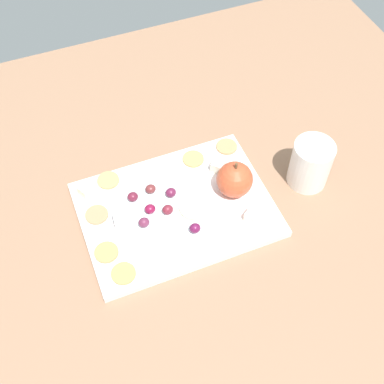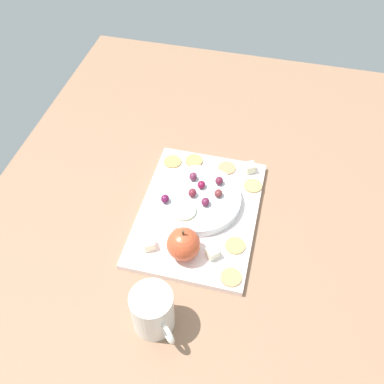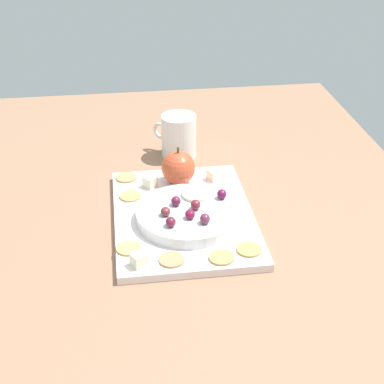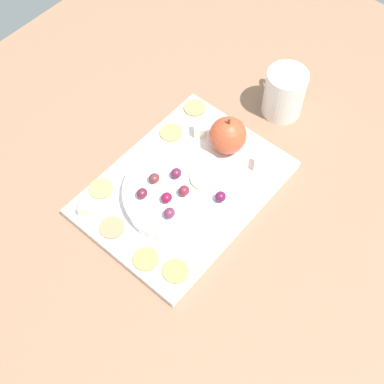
{
  "view_description": "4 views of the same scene",
  "coord_description": "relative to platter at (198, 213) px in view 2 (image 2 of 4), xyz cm",
  "views": [
    {
      "loc": [
        17.47,
        52.81,
        81.73
      ],
      "look_at": [
        -2.01,
        3.89,
        9.64
      ],
      "focal_mm": 46.99,
      "sensor_mm": 36.0,
      "label": 1
    },
    {
      "loc": [
        -57.03,
        -9.57,
        81.33
      ],
      "look_at": [
        3.32,
        5.15,
        8.2
      ],
      "focal_mm": 40.96,
      "sensor_mm": 36.0,
      "label": 2
    },
    {
      "loc": [
        90.94,
        -7.67,
        63.44
      ],
      "look_at": [
        1.27,
        4.61,
        9.95
      ],
      "focal_mm": 54.5,
      "sensor_mm": 36.0,
      "label": 3
    },
    {
      "loc": [
        36.5,
        35.22,
        80.69
      ],
      "look_at": [
        1.88,
        5.77,
        7.3
      ],
      "focal_mm": 47.98,
      "sensor_mm": 36.0,
      "label": 4
    }
  ],
  "objects": [
    {
      "name": "table",
      "position": [
        -0.84,
        -3.08,
        -2.62
      ],
      "size": [
        133.3,
        104.11,
        3.77
      ],
      "primitive_type": "cube",
      "color": "#8E684E",
      "rests_on": "ground"
    },
    {
      "name": "platter",
      "position": [
        0.0,
        0.0,
        0.0
      ],
      "size": [
        34.76,
        25.44,
        1.48
      ],
      "primitive_type": "cube",
      "color": "white",
      "rests_on": "table"
    },
    {
      "name": "serving_dish",
      "position": [
        2.27,
        0.6,
        1.81
      ],
      "size": [
        18.91,
        18.91,
        2.13
      ],
      "primitive_type": "cylinder",
      "color": "silver",
      "rests_on": "platter"
    },
    {
      "name": "apple_whole",
      "position": [
        -11.46,
        0.41,
        4.14
      ],
      "size": [
        6.79,
        6.79,
        6.79
      ],
      "primitive_type": "sphere",
      "color": "#C44B2B",
      "rests_on": "platter"
    },
    {
      "name": "apple_stem",
      "position": [
        -11.46,
        0.41,
        8.13
      ],
      "size": [
        0.5,
        0.5,
        1.2
      ],
      "primitive_type": "cylinder",
      "color": "brown",
      "rests_on": "apple_whole"
    },
    {
      "name": "cheese_cube_0",
      "position": [
        -10.66,
        -5.37,
        1.86
      ],
      "size": [
        3.16,
        3.16,
        2.23
      ],
      "primitive_type": "cube",
      "rotation": [
        0.0,
        0.0,
        0.77
      ],
      "color": "#EBE9CE",
      "rests_on": "platter"
    },
    {
      "name": "cheese_cube_1",
      "position": [
        -11.78,
        7.68,
        1.86
      ],
      "size": [
        3.07,
        3.07,
        2.23
      ],
      "primitive_type": "cube",
      "rotation": [
        0.0,
        0.0,
        0.54
      ],
      "color": "#F9EDC6",
      "rests_on": "platter"
    },
    {
      "name": "cheese_cube_2",
      "position": [
        14.54,
        -9.07,
        1.86
      ],
      "size": [
        3.03,
        3.03,
        2.23
      ],
      "primitive_type": "cube",
      "rotation": [
        0.0,
        0.0,
        0.5
      ],
      "color": "#EAEDC6",
      "rests_on": "platter"
    },
    {
      "name": "cracker_0",
      "position": [
        14.06,
        -3.69,
        0.94
      ],
      "size": [
        4.23,
        4.23,
        0.4
      ],
      "primitive_type": "cylinder",
      "color": "#A98059",
      "rests_on": "platter"
    },
    {
      "name": "cracker_1",
      "position": [
        -7.21,
        -9.48,
        0.94
      ],
      "size": [
        4.23,
        4.23,
        0.4
      ],
      "primitive_type": "cylinder",
      "color": "tan",
      "rests_on": "platter"
    },
    {
      "name": "cracker_2",
      "position": [
        14.58,
        4.5,
        0.94
      ],
      "size": [
        4.23,
        4.23,
        0.4
      ],
      "primitive_type": "cylinder",
      "color": "#AA8851",
      "rests_on": "platter"
    },
    {
      "name": "cracker_3",
      "position": [
        -14.68,
        -9.98,
        0.94
      ],
      "size": [
        4.23,
        4.23,
        0.4
      ],
      "primitive_type": "cylinder",
      "color": "tan",
      "rests_on": "platter"
    },
    {
      "name": "cracker_4",
      "position": [
        13.03,
        9.48,
        0.94
      ],
      "size": [
        4.23,
        4.23,
        0.4
      ],
      "primitive_type": "cylinder",
      "color": "tan",
      "rests_on": "platter"
    },
    {
      "name": "cracker_5",
      "position": [
        9.91,
        -10.55,
        0.94
      ],
      "size": [
        4.23,
        4.23,
        0.4
      ],
      "primitive_type": "cylinder",
      "color": "tan",
      "rests_on": "platter"
    },
    {
      "name": "grape_0",
      "position": [
        6.97,
        2.9,
        3.79
      ],
      "size": [
        1.97,
        1.77,
        1.83
      ],
      "primitive_type": "ellipsoid",
      "color": "#662842",
      "rests_on": "serving_dish"
    },
    {
      "name": "grape_1",
      "position": [
        2.21,
        1.92,
        3.8
      ],
      "size": [
        1.97,
        1.77,
        1.87
      ],
      "primitive_type": "ellipsoid",
      "color": "maroon",
      "rests_on": "serving_dish"
    },
    {
      "name": "grape_2",
      "position": [
        0.39,
        -1.42,
        3.75
      ],
      "size": [
        1.97,
        1.77,
        1.76
      ],
      "primitive_type": "ellipsoid",
      "color": "#601C3A",
      "rests_on": "serving_dish"
    },
    {
      "name": "grape_3",
      "position": [
        3.53,
        -3.63,
        3.66
      ],
      "size": [
        1.97,
        1.77,
        1.58
      ],
      "primitive_type": "ellipsoid",
      "color": "maroon",
      "rests_on": "serving_dish"
    },
    {
      "name": "grape_4",
      "position": [
        7.09,
        -3.0,
        3.75
      ],
      "size": [
        1.97,
        1.77,
        1.77
      ],
      "primitive_type": "ellipsoid",
      "color": "maroon",
      "rests_on": "serving_dish"
    },
    {
      "name": "grape_5",
      "position": [
        -0.93,
        7.27,
        3.78
      ],
      "size": [
        1.97,
        1.77,
        1.83
      ],
      "primitive_type": "ellipsoid",
      "color": "#5F163F",
      "rests_on": "serving_dish"
    },
    {
      "name": "grape_6",
      "position": [
        5.05,
        0.55,
        3.69
      ],
      "size": [
        1.97,
        1.77,
        1.64
      ],
      "primitive_type": "ellipsoid",
      "color": "maroon",
      "rests_on": "serving_dish"
    },
    {
      "name": "apple_slice_0",
      "position": [
        -2.52,
        2.75,
        3.17
      ],
      "size": [
        5.5,
        5.5,
        0.6
      ],
      "primitive_type": "cylinder",
      "color": "beige",
      "rests_on": "serving_dish"
    },
    {
      "name": "cup",
      "position": [
        -26.37,
        2.17,
        4.09
      ],
      "size": [
        8.91,
        9.27,
        9.65
      ],
      "color": "white",
      "rests_on": "table"
    }
  ]
}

